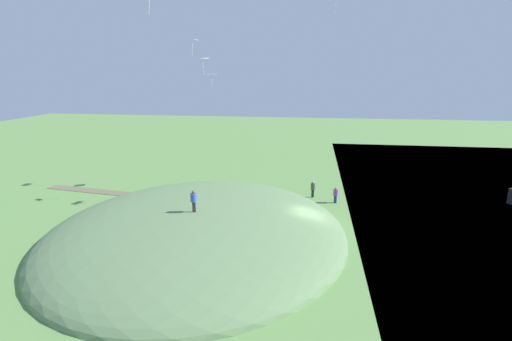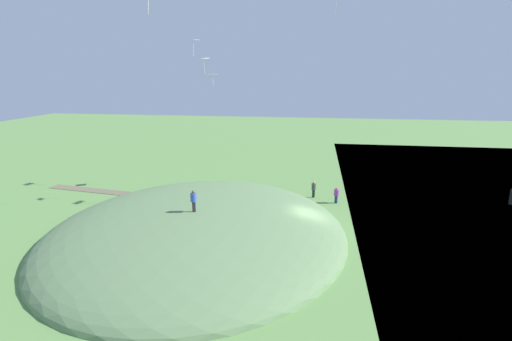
# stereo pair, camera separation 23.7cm
# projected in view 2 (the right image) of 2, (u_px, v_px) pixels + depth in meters

# --- Properties ---
(ground_plane) EXTENTS (160.00, 160.00, 0.00)m
(ground_plane) POSITION_uv_depth(u_px,v_px,m) (311.00, 229.00, 31.59)
(ground_plane) COLOR #5F8A47
(grass_hill) EXTENTS (23.27, 26.44, 4.37)m
(grass_hill) POSITION_uv_depth(u_px,v_px,m) (198.00, 233.00, 30.87)
(grass_hill) COLOR #618053
(grass_hill) RESTS_ON ground_plane
(dirt_path) EXTENTS (11.20, 3.02, 0.04)m
(dirt_path) POSITION_uv_depth(u_px,v_px,m) (95.00, 191.00, 41.87)
(dirt_path) COLOR #675F49
(dirt_path) RESTS_ON ground_plane
(person_on_hilltop) EXTENTS (0.57, 0.57, 1.69)m
(person_on_hilltop) POSITION_uv_depth(u_px,v_px,m) (194.00, 198.00, 29.09)
(person_on_hilltop) COLOR #362C33
(person_on_hilltop) RESTS_ON grass_hill
(person_walking_path) EXTENTS (0.56, 0.56, 1.71)m
(person_walking_path) POSITION_uv_depth(u_px,v_px,m) (314.00, 187.00, 39.38)
(person_walking_path) COLOR black
(person_walking_path) RESTS_ON ground_plane
(person_near_shore) EXTENTS (0.63, 0.63, 1.59)m
(person_near_shore) POSITION_uv_depth(u_px,v_px,m) (336.00, 193.00, 37.70)
(person_near_shore) COLOR navy
(person_near_shore) RESTS_ON ground_plane
(kite_0) EXTENTS (0.86, 1.06, 1.78)m
(kite_0) POSITION_uv_depth(u_px,v_px,m) (195.00, 40.00, 40.30)
(kite_0) COLOR white
(kite_3) EXTENTS (0.87, 0.77, 1.54)m
(kite_3) POSITION_uv_depth(u_px,v_px,m) (205.00, 60.00, 35.65)
(kite_3) COLOR white
(kite_4) EXTENTS (1.28, 1.15, 1.26)m
(kite_4) POSITION_uv_depth(u_px,v_px,m) (213.00, 75.00, 40.88)
(kite_4) COLOR silver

